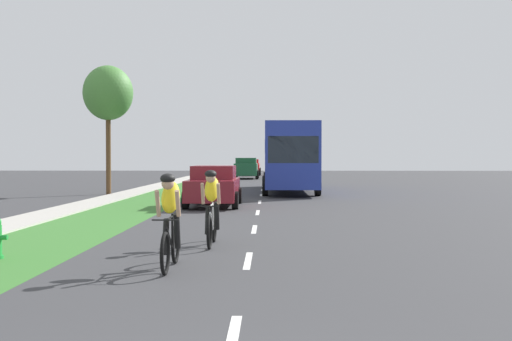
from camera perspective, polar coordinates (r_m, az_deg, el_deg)
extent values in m
plane|color=#38383A|center=(23.11, 0.29, -3.31)|extent=(120.00, 120.00, 0.00)
cube|color=#38722D|center=(23.63, -10.88, -3.22)|extent=(2.69, 70.00, 0.01)
cube|color=#B2ADA3|center=(24.15, -15.72, -3.15)|extent=(1.46, 70.00, 0.10)
cube|color=white|center=(6.32, -2.25, -15.60)|extent=(0.12, 1.80, 0.01)
cube|color=white|center=(10.87, -0.75, -8.46)|extent=(0.12, 1.80, 0.01)
cube|color=white|center=(15.49, -0.16, -5.55)|extent=(0.12, 1.80, 0.01)
cube|color=white|center=(20.13, 0.16, -3.98)|extent=(0.12, 1.80, 0.01)
cube|color=white|center=(24.78, 0.35, -2.99)|extent=(0.12, 1.80, 0.01)
cube|color=white|center=(29.43, 0.49, -2.32)|extent=(0.12, 1.80, 0.01)
cube|color=white|center=(34.09, 0.59, -1.83)|extent=(0.12, 1.80, 0.01)
cube|color=white|center=(38.75, 0.66, -1.46)|extent=(0.12, 1.80, 0.01)
cube|color=white|center=(43.41, 0.72, -1.17)|extent=(0.12, 1.80, 0.01)
cube|color=white|center=(48.07, 0.77, -0.94)|extent=(0.12, 1.80, 0.01)
cube|color=white|center=(52.74, 0.80, -0.74)|extent=(0.12, 1.80, 0.01)
cylinder|color=#1E8C33|center=(11.89, -22.63, -5.83)|extent=(0.12, 0.09, 0.09)
torus|color=black|center=(10.61, -7.59, -6.87)|extent=(0.06, 0.68, 0.68)
torus|color=black|center=(9.59, -8.55, -7.74)|extent=(0.06, 0.68, 0.68)
cylinder|color=black|center=(9.98, -8.14, -6.35)|extent=(0.04, 0.59, 0.43)
cylinder|color=black|center=(10.24, -7.89, -5.59)|extent=(0.04, 0.04, 0.55)
cylinder|color=black|center=(9.99, -8.10, -4.43)|extent=(0.03, 0.55, 0.03)
cylinder|color=black|center=(9.55, -8.54, -4.64)|extent=(0.42, 0.02, 0.02)
ellipsoid|color=yellow|center=(10.03, -8.04, -2.52)|extent=(0.30, 0.54, 0.63)
sphere|color=tan|center=(9.74, -8.31, -1.21)|extent=(0.20, 0.20, 0.20)
ellipsoid|color=black|center=(9.74, -8.31, -0.74)|extent=(0.24, 0.28, 0.16)
cylinder|color=tan|center=(9.79, -9.23, -3.08)|extent=(0.07, 0.26, 0.45)
cylinder|color=tan|center=(9.74, -7.38, -3.10)|extent=(0.07, 0.26, 0.45)
cylinder|color=black|center=(10.19, -8.52, -6.19)|extent=(0.10, 0.30, 0.60)
cylinder|color=black|center=(10.10, -7.44, -5.68)|extent=(0.10, 0.25, 0.61)
torus|color=black|center=(13.16, -3.96, -5.28)|extent=(0.06, 0.68, 0.68)
torus|color=black|center=(12.13, -4.41, -5.84)|extent=(0.06, 0.68, 0.68)
cylinder|color=silver|center=(12.53, -4.22, -4.79)|extent=(0.04, 0.59, 0.43)
cylinder|color=silver|center=(12.79, -4.10, -4.21)|extent=(0.04, 0.04, 0.55)
cylinder|color=silver|center=(12.55, -4.20, -3.26)|extent=(0.03, 0.55, 0.03)
cylinder|color=black|center=(12.10, -4.40, -3.38)|extent=(0.42, 0.02, 0.02)
ellipsoid|color=yellow|center=(12.59, -4.17, -1.74)|extent=(0.30, 0.54, 0.63)
sphere|color=tan|center=(12.31, -4.30, -0.69)|extent=(0.20, 0.20, 0.20)
ellipsoid|color=black|center=(12.30, -4.30, -0.32)|extent=(0.24, 0.28, 0.16)
cylinder|color=tan|center=(12.34, -5.03, -2.18)|extent=(0.07, 0.26, 0.45)
cylinder|color=tan|center=(12.31, -3.55, -2.18)|extent=(0.07, 0.26, 0.45)
cylinder|color=black|center=(12.73, -4.58, -4.69)|extent=(0.10, 0.30, 0.60)
cylinder|color=black|center=(12.66, -3.70, -4.27)|extent=(0.10, 0.25, 0.61)
cube|color=maroon|center=(22.77, -4.01, -1.77)|extent=(1.76, 4.30, 0.76)
cube|color=maroon|center=(22.89, -3.97, -0.20)|extent=(1.55, 2.24, 0.52)
cube|color=#1E2833|center=(21.93, -4.20, -0.31)|extent=(1.44, 0.08, 0.44)
cylinder|color=black|center=(21.56, -6.66, -2.79)|extent=(0.22, 0.64, 0.64)
cylinder|color=black|center=(21.39, -1.98, -2.82)|extent=(0.22, 0.64, 0.64)
cylinder|color=black|center=(24.20, -5.79, -2.35)|extent=(0.22, 0.64, 0.64)
cylinder|color=black|center=(24.05, -1.63, -2.37)|extent=(0.22, 0.64, 0.64)
cube|color=#23389E|center=(32.60, 3.11, 1.41)|extent=(2.50, 11.60, 3.10)
cube|color=#1E2833|center=(32.60, 3.11, 2.11)|extent=(2.52, 10.67, 0.64)
cube|color=#1E2833|center=(26.83, 3.53, 1.98)|extent=(2.25, 0.06, 1.20)
cylinder|color=black|center=(28.84, 0.88, -1.45)|extent=(0.28, 0.96, 0.96)
cylinder|color=black|center=(28.94, 5.83, -1.44)|extent=(0.28, 0.96, 0.96)
cylinder|color=black|center=(35.80, 0.94, -0.92)|extent=(0.28, 0.96, 0.96)
cylinder|color=black|center=(35.87, 4.94, -0.92)|extent=(0.28, 0.96, 0.96)
cube|color=#194C2D|center=(51.94, -0.93, 0.12)|extent=(1.90, 4.70, 1.00)
cube|color=#194C2D|center=(52.13, -0.92, 0.91)|extent=(1.71, 2.91, 0.52)
cube|color=#1E2833|center=(50.88, -0.97, 0.77)|extent=(1.56, 0.08, 0.44)
cylinder|color=black|center=(50.59, -2.06, -0.42)|extent=(0.25, 0.72, 0.72)
cylinder|color=black|center=(50.52, 0.09, -0.43)|extent=(0.25, 0.72, 0.72)
cylinder|color=black|center=(53.40, -1.89, -0.34)|extent=(0.25, 0.72, 0.72)
cylinder|color=black|center=(53.34, 0.15, -0.34)|extent=(0.25, 0.72, 0.72)
cube|color=red|center=(61.63, -0.59, 0.21)|extent=(1.96, 5.10, 0.76)
cube|color=red|center=(60.86, -0.61, 0.76)|extent=(1.80, 1.78, 0.64)
cube|color=#1E2833|center=(60.14, -0.63, 0.74)|extent=(1.67, 0.08, 0.52)
cube|color=red|center=(62.68, -1.38, 0.50)|extent=(0.08, 2.81, 0.40)
cube|color=red|center=(62.62, 0.26, 0.50)|extent=(0.08, 2.81, 0.40)
cube|color=red|center=(64.13, -0.52, 0.52)|extent=(1.80, 0.08, 0.40)
cylinder|color=black|center=(60.15, -1.57, -0.14)|extent=(0.26, 0.76, 0.76)
cylinder|color=black|center=(60.09, 0.30, -0.14)|extent=(0.26, 0.76, 0.76)
cylinder|color=black|center=(63.20, -1.43, -0.07)|extent=(0.26, 0.76, 0.76)
cylinder|color=black|center=(63.14, 0.34, -0.07)|extent=(0.26, 0.76, 0.76)
cylinder|color=brown|center=(30.73, -13.73, 1.55)|extent=(0.24, 0.24, 4.04)
ellipsoid|color=#478438|center=(30.90, -13.76, 7.11)|extent=(2.44, 2.44, 2.69)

